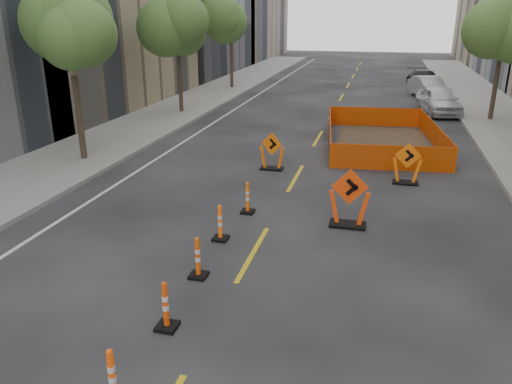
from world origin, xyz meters
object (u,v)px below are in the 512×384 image
(channelizer_4, at_px, (198,257))
(parked_car_near, at_px, (439,101))
(channelizer_2, at_px, (112,377))
(chevron_sign_right, at_px, (407,163))
(channelizer_5, at_px, (220,223))
(parked_car_far, at_px, (424,79))
(channelizer_6, at_px, (248,197))
(chevron_sign_center, at_px, (349,198))
(parked_car_mid, at_px, (429,88))
(chevron_sign_left, at_px, (272,151))
(channelizer_3, at_px, (166,305))

(channelizer_4, distance_m, parked_car_near, 22.08)
(channelizer_2, height_order, chevron_sign_right, chevron_sign_right)
(channelizer_2, height_order, channelizer_5, channelizer_2)
(parked_car_far, bearing_deg, channelizer_2, -113.29)
(channelizer_6, distance_m, chevron_sign_center, 2.94)
(channelizer_2, relative_size, chevron_sign_right, 0.68)
(chevron_sign_center, bearing_deg, parked_car_near, 70.19)
(channelizer_6, height_order, parked_car_far, parked_car_far)
(channelizer_5, height_order, parked_car_mid, parked_car_mid)
(channelizer_5, xyz_separation_m, parked_car_far, (6.74, 29.66, 0.18))
(channelizer_5, bearing_deg, parked_car_near, 70.17)
(channelizer_5, distance_m, channelizer_6, 1.95)
(channelizer_6, xyz_separation_m, chevron_sign_right, (4.55, 3.87, 0.24))
(chevron_sign_left, bearing_deg, channelizer_5, -71.09)
(parked_car_mid, bearing_deg, channelizer_2, -119.94)
(channelizer_4, bearing_deg, parked_car_mid, 76.10)
(channelizer_3, xyz_separation_m, parked_car_far, (6.52, 33.54, 0.17))
(parked_car_far, bearing_deg, chevron_sign_center, -110.28)
(chevron_sign_center, distance_m, parked_car_mid, 23.19)
(chevron_sign_right, relative_size, parked_car_far, 0.31)
(channelizer_3, distance_m, chevron_sign_right, 10.70)
(channelizer_4, relative_size, channelizer_5, 1.00)
(channelizer_4, xyz_separation_m, channelizer_5, (-0.12, 1.94, -0.00))
(channelizer_5, height_order, chevron_sign_center, chevron_sign_center)
(channelizer_3, distance_m, parked_car_near, 23.90)
(channelizer_2, bearing_deg, chevron_sign_right, 68.77)
(channelizer_3, xyz_separation_m, channelizer_4, (-0.10, 1.94, -0.01))
(channelizer_6, height_order, parked_car_mid, parked_car_mid)
(parked_car_near, relative_size, parked_car_mid, 1.02)
(channelizer_4, distance_m, channelizer_5, 1.95)
(channelizer_6, distance_m, chevron_sign_right, 5.98)
(parked_car_mid, bearing_deg, channelizer_3, -120.75)
(channelizer_4, bearing_deg, channelizer_5, 93.52)
(chevron_sign_center, height_order, parked_car_far, chevron_sign_center)
(chevron_sign_right, height_order, parked_car_mid, chevron_sign_right)
(chevron_sign_left, relative_size, chevron_sign_center, 0.86)
(channelizer_2, bearing_deg, chevron_sign_left, 91.26)
(parked_car_mid, bearing_deg, chevron_sign_right, -113.85)
(channelizer_4, relative_size, chevron_sign_left, 0.69)
(chevron_sign_left, relative_size, parked_car_mid, 0.33)
(channelizer_4, bearing_deg, chevron_sign_center, 50.60)
(chevron_sign_left, xyz_separation_m, parked_car_mid, (6.73, 18.34, 0.00))
(parked_car_mid, bearing_deg, channelizer_5, -123.16)
(channelizer_2, xyz_separation_m, channelizer_4, (-0.11, 3.88, -0.00))
(chevron_sign_left, relative_size, parked_car_near, 0.32)
(channelizer_4, bearing_deg, parked_car_near, 72.17)
(channelizer_4, relative_size, channelizer_6, 1.01)
(channelizer_4, height_order, chevron_sign_left, chevron_sign_left)
(channelizer_2, relative_size, parked_car_mid, 0.23)
(chevron_sign_right, bearing_deg, parked_car_near, 78.63)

